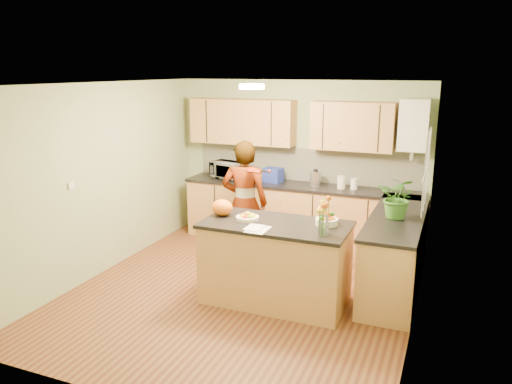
% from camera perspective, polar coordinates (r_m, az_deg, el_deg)
% --- Properties ---
extents(floor, '(4.50, 4.50, 0.00)m').
position_cam_1_polar(floor, '(6.25, -1.51, -11.31)').
color(floor, '#582A19').
rests_on(floor, ground).
extents(ceiling, '(4.00, 4.50, 0.02)m').
position_cam_1_polar(ceiling, '(5.66, -1.68, 12.26)').
color(ceiling, white).
rests_on(ceiling, wall_back).
extents(wall_back, '(4.00, 0.02, 2.50)m').
position_cam_1_polar(wall_back, '(7.89, 4.97, 3.55)').
color(wall_back, '#9AAB7A').
rests_on(wall_back, floor).
extents(wall_front, '(4.00, 0.02, 2.50)m').
position_cam_1_polar(wall_front, '(3.97, -14.83, -7.44)').
color(wall_front, '#9AAB7A').
rests_on(wall_front, floor).
extents(wall_left, '(0.02, 4.50, 2.50)m').
position_cam_1_polar(wall_left, '(6.86, -17.09, 1.41)').
color(wall_left, '#9AAB7A').
rests_on(wall_left, floor).
extents(wall_right, '(0.02, 4.50, 2.50)m').
position_cam_1_polar(wall_right, '(5.37, 18.37, -2.05)').
color(wall_right, '#9AAB7A').
rests_on(wall_right, floor).
extents(back_counter, '(3.64, 0.62, 0.94)m').
position_cam_1_polar(back_counter, '(7.77, 4.90, -2.53)').
color(back_counter, '#B88449').
rests_on(back_counter, floor).
extents(right_counter, '(0.62, 2.24, 0.94)m').
position_cam_1_polar(right_counter, '(6.44, 15.71, -6.53)').
color(right_counter, '#B88449').
rests_on(right_counter, floor).
extents(splashback, '(3.60, 0.02, 0.52)m').
position_cam_1_polar(splashback, '(7.86, 5.63, 3.13)').
color(splashback, silver).
rests_on(splashback, back_counter).
extents(upper_cabinets, '(3.20, 0.34, 0.70)m').
position_cam_1_polar(upper_cabinets, '(7.70, 3.43, 7.83)').
color(upper_cabinets, '#B88449').
rests_on(upper_cabinets, wall_back).
extents(boiler, '(0.40, 0.30, 0.86)m').
position_cam_1_polar(boiler, '(7.33, 17.60, 7.27)').
color(boiler, white).
rests_on(boiler, wall_back).
extents(window_right, '(0.01, 1.30, 1.05)m').
position_cam_1_polar(window_right, '(5.89, 18.94, 2.27)').
color(window_right, white).
rests_on(window_right, wall_right).
extents(light_switch, '(0.02, 0.09, 0.09)m').
position_cam_1_polar(light_switch, '(6.40, -20.37, 0.73)').
color(light_switch, white).
rests_on(light_switch, wall_left).
extents(ceiling_lamp, '(0.30, 0.30, 0.07)m').
position_cam_1_polar(ceiling_lamp, '(5.93, -0.48, 11.97)').
color(ceiling_lamp, '#FFEABF').
rests_on(ceiling_lamp, ceiling).
extents(peninsula_island, '(1.67, 0.86, 0.96)m').
position_cam_1_polar(peninsula_island, '(5.84, 2.24, -8.05)').
color(peninsula_island, '#B88449').
rests_on(peninsula_island, floor).
extents(fruit_dish, '(0.27, 0.27, 0.09)m').
position_cam_1_polar(fruit_dish, '(5.79, -0.97, -2.81)').
color(fruit_dish, '#FBF0C9').
rests_on(fruit_dish, peninsula_island).
extents(orange_bowl, '(0.25, 0.25, 0.15)m').
position_cam_1_polar(orange_bowl, '(5.64, 8.08, -3.13)').
color(orange_bowl, '#FBF0C9').
rests_on(orange_bowl, peninsula_island).
extents(flower_vase, '(0.24, 0.24, 0.44)m').
position_cam_1_polar(flower_vase, '(5.26, 7.81, -1.80)').
color(flower_vase, silver).
rests_on(flower_vase, peninsula_island).
extents(orange_bag, '(0.27, 0.24, 0.19)m').
position_cam_1_polar(orange_bag, '(5.95, -3.89, -1.78)').
color(orange_bag, orange).
rests_on(orange_bag, peninsula_island).
extents(papers, '(0.22, 0.30, 0.01)m').
position_cam_1_polar(papers, '(5.44, 0.22, -4.27)').
color(papers, white).
rests_on(papers, peninsula_island).
extents(violinist, '(0.70, 0.54, 1.74)m').
position_cam_1_polar(violinist, '(6.84, -1.31, -1.28)').
color(violinist, tan).
rests_on(violinist, floor).
extents(violin, '(0.58, 0.50, 0.14)m').
position_cam_1_polar(violin, '(6.45, -0.48, 2.54)').
color(violin, '#4D1604').
rests_on(violin, violinist).
extents(microwave, '(0.55, 0.43, 0.27)m').
position_cam_1_polar(microwave, '(8.07, -3.38, 2.53)').
color(microwave, white).
rests_on(microwave, back_counter).
extents(blue_box, '(0.31, 0.26, 0.22)m').
position_cam_1_polar(blue_box, '(7.78, 1.98, 1.96)').
color(blue_box, navy).
rests_on(blue_box, back_counter).
extents(kettle, '(0.16, 0.16, 0.30)m').
position_cam_1_polar(kettle, '(7.58, 6.80, 1.63)').
color(kettle, silver).
rests_on(kettle, back_counter).
extents(jar_cream, '(0.13, 0.13, 0.19)m').
position_cam_1_polar(jar_cream, '(7.46, 9.73, 1.10)').
color(jar_cream, '#FBF0C9').
rests_on(jar_cream, back_counter).
extents(jar_white, '(0.13, 0.13, 0.16)m').
position_cam_1_polar(jar_white, '(7.44, 11.15, 0.90)').
color(jar_white, white).
rests_on(jar_white, back_counter).
extents(potted_plant, '(0.53, 0.48, 0.51)m').
position_cam_1_polar(potted_plant, '(6.08, 15.99, -0.60)').
color(potted_plant, '#3B7627').
rests_on(potted_plant, right_counter).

